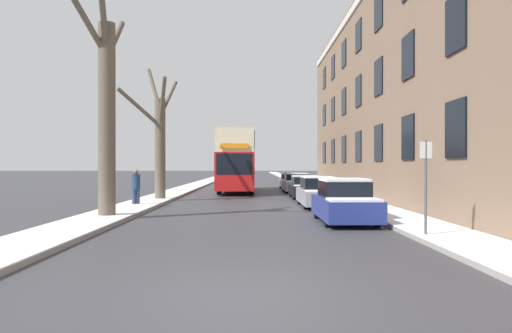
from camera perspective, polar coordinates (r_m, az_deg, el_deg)
name	(u,v)px	position (r m, az deg, el deg)	size (l,w,h in m)	color
ground_plane	(247,293)	(7.35, -1.18, -15.52)	(320.00, 320.00, 0.00)	#38383D
sidewalk_left	(212,180)	(60.36, -5.57, -1.66)	(2.01, 130.00, 0.16)	gray
sidewalk_right	(293,180)	(60.34, 4.66, -1.66)	(2.01, 130.00, 0.16)	gray
terrace_facade_right	(450,89)	(27.37, 23.11, 8.86)	(9.10, 39.31, 12.27)	#7A604C
bare_tree_left_0	(106,111)	(17.75, -18.21, 6.67)	(1.43, 2.99, 8.71)	brown
bare_tree_left_1	(159,140)	(25.83, -12.01, 3.28)	(2.71, 3.40, 7.60)	brown
double_decker_bus	(237,158)	(33.89, -2.37, 1.06)	(2.57, 10.40, 4.48)	red
parked_car_0	(344,202)	(16.21, 11.00, -4.41)	(1.79, 4.08, 1.53)	navy
parked_car_1	(319,193)	(22.17, 7.91, -3.27)	(1.83, 4.50, 1.43)	#9EA3AD
parked_car_2	(306,188)	(27.78, 6.23, -2.64)	(1.81, 4.08, 1.36)	black
parked_car_3	(296,183)	(33.72, 5.06, -2.11)	(1.88, 4.40, 1.41)	#9EA3AD
parked_car_4	(290,181)	(39.25, 4.29, -1.86)	(1.69, 4.28, 1.31)	silver
pedestrian_left_sidewalk	(136,186)	(22.35, -14.78, -2.42)	(0.39, 0.39, 1.80)	navy
street_sign_post	(426,183)	(12.87, 20.45, -1.97)	(0.32, 0.07, 2.64)	#4C4F54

